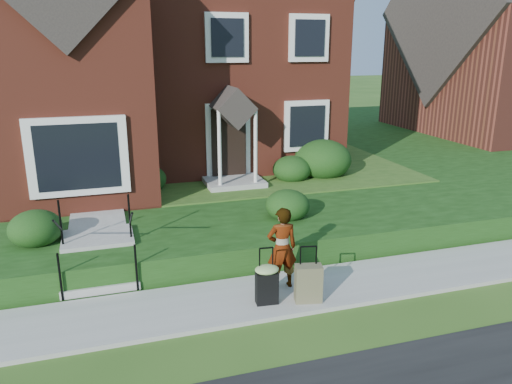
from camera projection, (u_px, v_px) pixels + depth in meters
name	position (u px, v px, depth m)	size (l,w,h in m)	color
ground	(247.00, 301.00, 8.97)	(120.00, 120.00, 0.00)	#2D5119
sidewalk	(247.00, 299.00, 8.96)	(60.00, 1.60, 0.08)	#9E9B93
terrace	(266.00, 152.00, 20.00)	(44.00, 20.00, 0.60)	#18370F
walkway	(97.00, 200.00, 12.65)	(1.20, 6.00, 0.06)	#9E9B93
main_house	(157.00, 18.00, 16.21)	(10.40, 10.20, 9.40)	maroon
front_steps	(99.00, 254.00, 9.81)	(1.40, 2.02, 1.50)	#9E9B93
foundation_shrubs	(214.00, 172.00, 13.49)	(9.77, 4.68, 1.22)	#11340F
woman	(282.00, 248.00, 9.12)	(0.56, 0.37, 1.55)	#999999
suitcase_black	(267.00, 282.00, 8.63)	(0.45, 0.38, 1.03)	black
suitcase_olive	(308.00, 283.00, 8.72)	(0.51, 0.35, 1.01)	brown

